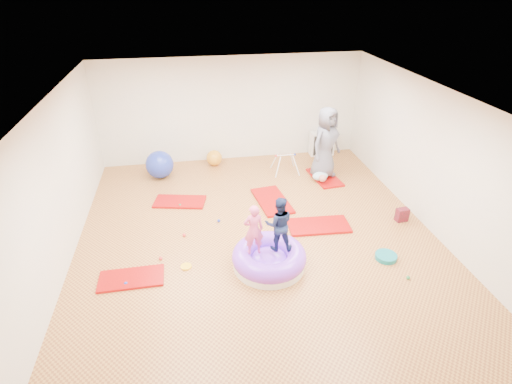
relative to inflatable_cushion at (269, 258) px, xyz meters
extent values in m
cube|color=#BD873F|center=(-0.03, 0.84, -0.16)|extent=(7.00, 8.00, 0.01)
cube|color=silver|center=(-0.03, 0.84, 2.64)|extent=(7.00, 8.00, 0.01)
cube|color=#EDE8CC|center=(-0.03, 4.84, 1.24)|extent=(7.00, 0.01, 2.80)
cube|color=#EDE8CC|center=(-0.03, -3.16, 1.24)|extent=(7.00, 0.01, 2.80)
cube|color=#EDE8CC|center=(-3.53, 0.84, 1.24)|extent=(0.01, 8.00, 2.80)
cube|color=#EDE8CC|center=(3.47, 0.84, 1.24)|extent=(0.01, 8.00, 2.80)
cube|color=#B21206|center=(-2.40, 0.06, -0.14)|extent=(1.09, 0.55, 0.05)
cube|color=#B21206|center=(-1.55, 2.55, -0.14)|extent=(1.24, 0.81, 0.05)
cube|color=#B21206|center=(0.53, 2.21, -0.14)|extent=(0.80, 1.36, 0.05)
cube|color=#B21206|center=(1.27, 1.04, -0.14)|extent=(1.29, 0.70, 0.05)
cube|color=#B21206|center=(2.11, 3.15, -0.14)|extent=(0.69, 1.19, 0.05)
cylinder|color=white|center=(0.00, 0.00, -0.09)|extent=(1.29, 1.29, 0.15)
torus|color=#883BF0|center=(0.00, 0.00, 0.04)|extent=(1.33, 1.33, 0.35)
ellipsoid|color=#883BF0|center=(0.00, 0.00, -0.04)|extent=(0.70, 0.70, 0.32)
imported|color=#E7538B|center=(-0.28, 0.00, 0.70)|extent=(0.36, 0.25, 0.96)
imported|color=#17234A|center=(0.17, 0.05, 0.73)|extent=(0.55, 0.46, 1.02)
imported|color=slate|center=(2.08, 3.20, 0.78)|extent=(1.05, 0.94, 1.80)
ellipsoid|color=#AAD4E1|center=(1.93, 2.98, 0.00)|extent=(0.39, 0.25, 0.22)
sphere|color=tan|center=(1.93, 2.80, 0.02)|extent=(0.18, 0.18, 0.18)
sphere|color=#287E40|center=(-1.55, 2.37, -0.13)|extent=(0.07, 0.07, 0.07)
sphere|color=red|center=(-1.92, 0.51, -0.13)|extent=(0.07, 0.07, 0.07)
sphere|color=red|center=(0.35, 0.97, -0.13)|extent=(0.07, 0.07, 0.07)
sphere|color=red|center=(-1.48, 1.19, -0.13)|extent=(0.07, 0.07, 0.07)
sphere|color=#2235AD|center=(-2.48, -0.07, -0.13)|extent=(0.07, 0.07, 0.07)
sphere|color=#287E40|center=(2.28, -0.78, -0.13)|extent=(0.07, 0.07, 0.07)
sphere|color=#2235AD|center=(-0.75, 1.58, -0.13)|extent=(0.07, 0.07, 0.07)
sphere|color=yellow|center=(0.48, -0.07, -0.13)|extent=(0.07, 0.07, 0.07)
sphere|color=#2235AD|center=(-2.01, 3.96, 0.19)|extent=(0.70, 0.70, 0.70)
sphere|color=orange|center=(-0.59, 4.44, 0.05)|extent=(0.42, 0.42, 0.42)
cylinder|color=white|center=(0.95, 3.43, 0.11)|extent=(0.19, 0.20, 0.51)
cylinder|color=white|center=(0.95, 3.87, 0.11)|extent=(0.19, 0.20, 0.51)
cylinder|color=white|center=(1.43, 3.43, 0.11)|extent=(0.19, 0.20, 0.51)
cylinder|color=white|center=(1.43, 3.87, 0.11)|extent=(0.19, 0.20, 0.51)
cylinder|color=white|center=(1.19, 3.65, 0.33)|extent=(0.50, 0.03, 0.03)
sphere|color=red|center=(0.94, 3.65, 0.33)|extent=(0.06, 0.06, 0.06)
sphere|color=#2235AD|center=(1.44, 3.65, 0.33)|extent=(0.06, 0.06, 0.06)
cube|color=white|center=(2.50, 4.64, 0.17)|extent=(0.67, 0.32, 0.67)
cube|color=black|center=(2.50, 4.48, 0.17)|extent=(0.57, 0.02, 0.57)
cube|color=white|center=(2.50, 4.59, 0.17)|extent=(0.02, 0.23, 0.59)
cube|color=white|center=(2.50, 4.59, 0.17)|extent=(0.59, 0.23, 0.02)
cylinder|color=#10767E|center=(2.16, -0.18, -0.12)|extent=(0.40, 0.40, 0.09)
cube|color=maroon|center=(3.07, 0.96, -0.02)|extent=(0.26, 0.18, 0.29)
cylinder|color=yellow|center=(-1.47, 0.22, -0.15)|extent=(0.20, 0.20, 0.03)
camera|label=1|loc=(-1.23, -5.51, 4.48)|focal=28.00mm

